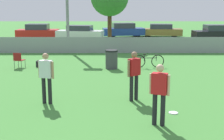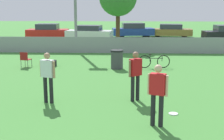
{
  "view_description": "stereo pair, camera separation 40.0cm",
  "coord_description": "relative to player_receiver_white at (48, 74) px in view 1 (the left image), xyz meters",
  "views": [
    {
      "loc": [
        1.0,
        -3.16,
        3.25
      ],
      "look_at": [
        0.95,
        7.33,
        1.05
      ],
      "focal_mm": 50.0,
      "sensor_mm": 36.0,
      "label": 1
    },
    {
      "loc": [
        1.4,
        -3.15,
        3.25
      ],
      "look_at": [
        0.95,
        7.33,
        1.05
      ],
      "focal_mm": 50.0,
      "sensor_mm": 36.0,
      "label": 2
    }
  ],
  "objects": [
    {
      "name": "fence_backline",
      "position": [
        1.18,
        11.15,
        -0.44
      ],
      "size": [
        22.74,
        0.07,
        1.21
      ],
      "color": "gray",
      "rests_on": "ground_plane"
    },
    {
      "name": "player_receiver_white",
      "position": [
        0.0,
        0.0,
        0.0
      ],
      "size": [
        0.54,
        0.34,
        1.71
      ],
      "rotation": [
        0.0,
        0.0,
        -0.32
      ],
      "color": "black",
      "rests_on": "ground_plane"
    },
    {
      "name": "player_thrower_red",
      "position": [
        2.92,
        0.34,
        0.0
      ],
      "size": [
        0.46,
        0.43,
        1.71
      ],
      "rotation": [
        0.0,
        0.0,
        0.67
      ],
      "color": "black",
      "rests_on": "ground_plane"
    },
    {
      "name": "player_defender_red",
      "position": [
        3.44,
        -1.93,
        0.0
      ],
      "size": [
        0.53,
        0.36,
        1.71
      ],
      "rotation": [
        0.0,
        0.0,
        -0.39
      ],
      "color": "black",
      "rests_on": "ground_plane"
    },
    {
      "name": "frisbee_disc",
      "position": [
        4.05,
        -0.96,
        -0.98
      ],
      "size": [
        0.28,
        0.28,
        0.03
      ],
      "color": "white",
      "rests_on": "ground_plane"
    },
    {
      "name": "folding_chair_sideline",
      "position": [
        -2.71,
        6.03,
        -0.53
      ],
      "size": [
        0.54,
        0.54,
        0.81
      ],
      "rotation": [
        0.0,
        0.0,
        2.9
      ],
      "color": "#333338",
      "rests_on": "ground_plane"
    },
    {
      "name": "bicycle_sideline",
      "position": [
        4.09,
        6.11,
        -0.64
      ],
      "size": [
        1.67,
        0.44,
        0.73
      ],
      "rotation": [
        0.0,
        0.0,
        0.06
      ],
      "color": "black",
      "rests_on": "ground_plane"
    },
    {
      "name": "trash_bin",
      "position": [
        2.15,
        5.84,
        -0.5
      ],
      "size": [
        0.66,
        0.66,
        0.98
      ],
      "color": "#3F3F44",
      "rests_on": "ground_plane"
    },
    {
      "name": "gear_bag_sideline",
      "position": [
        -1.52,
        6.39,
        -0.84
      ],
      "size": [
        0.7,
        0.38,
        0.34
      ],
      "color": "black",
      "rests_on": "ground_plane"
    },
    {
      "name": "parked_car_red",
      "position": [
        -4.98,
        20.11,
        -0.29
      ],
      "size": [
        3.95,
        1.89,
        1.45
      ],
      "rotation": [
        0.0,
        0.0,
        0.02
      ],
      "color": "black",
      "rests_on": "ground_plane"
    },
    {
      "name": "parked_car_white",
      "position": [
        -0.87,
        19.61,
        -0.32
      ],
      "size": [
        4.55,
        2.33,
        1.35
      ],
      "rotation": [
        0.0,
        0.0,
        -0.16
      ],
      "color": "black",
      "rests_on": "ground_plane"
    },
    {
      "name": "parked_car_blue",
      "position": [
        3.35,
        21.9,
        -0.29
      ],
      "size": [
        4.34,
        2.22,
        1.45
      ],
      "rotation": [
        0.0,
        0.0,
        0.14
      ],
      "color": "black",
      "rests_on": "ground_plane"
    },
    {
      "name": "parked_car_tan",
      "position": [
        7.2,
        22.22,
        -0.35
      ],
      "size": [
        4.42,
        2.14,
        1.33
      ],
      "rotation": [
        0.0,
        0.0,
        -0.1
      ],
      "color": "black",
      "rests_on": "ground_plane"
    },
    {
      "name": "parked_car_dark",
      "position": [
        11.81,
        18.64,
        -0.3
      ],
      "size": [
        4.38,
        1.93,
        1.46
      ],
      "rotation": [
        0.0,
        0.0,
        0.05
      ],
      "color": "black",
      "rests_on": "ground_plane"
    }
  ]
}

